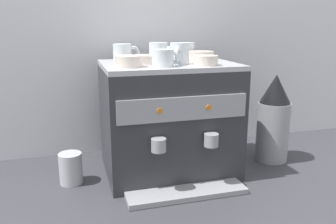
% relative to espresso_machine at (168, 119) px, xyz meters
% --- Properties ---
extents(ground_plane, '(4.00, 4.00, 0.00)m').
position_rel_espresso_machine_xyz_m(ground_plane, '(0.00, 0.00, -0.24)').
color(ground_plane, '#38383D').
extents(tiled_backsplash_wall, '(2.80, 0.03, 1.11)m').
position_rel_espresso_machine_xyz_m(tiled_backsplash_wall, '(0.00, 0.34, 0.32)').
color(tiled_backsplash_wall, silver).
rests_on(tiled_backsplash_wall, ground_plane).
extents(espresso_machine, '(0.55, 0.53, 0.48)m').
position_rel_espresso_machine_xyz_m(espresso_machine, '(0.00, 0.00, 0.00)').
color(espresso_machine, '#2D2D33').
rests_on(espresso_machine, ground_plane).
extents(ceramic_cup_0, '(0.07, 0.11, 0.07)m').
position_rel_espresso_machine_xyz_m(ceramic_cup_0, '(0.13, 0.13, 0.28)').
color(ceramic_cup_0, silver).
rests_on(ceramic_cup_0, espresso_machine).
extents(ceramic_cup_1, '(0.08, 0.12, 0.08)m').
position_rel_espresso_machine_xyz_m(ceramic_cup_1, '(-0.01, 0.12, 0.28)').
color(ceramic_cup_1, silver).
rests_on(ceramic_cup_1, espresso_machine).
extents(ceramic_cup_2, '(0.08, 0.12, 0.08)m').
position_rel_espresso_machine_xyz_m(ceramic_cup_2, '(0.03, -0.06, 0.29)').
color(ceramic_cup_2, silver).
rests_on(ceramic_cup_2, espresso_machine).
extents(ceramic_cup_3, '(0.07, 0.10, 0.06)m').
position_rel_espresso_machine_xyz_m(ceramic_cup_3, '(0.04, 0.05, 0.27)').
color(ceramic_cup_3, silver).
rests_on(ceramic_cup_3, espresso_machine).
extents(ceramic_cup_4, '(0.12, 0.08, 0.07)m').
position_rel_espresso_machine_xyz_m(ceramic_cup_4, '(-0.05, -0.12, 0.28)').
color(ceramic_cup_4, silver).
rests_on(ceramic_cup_4, espresso_machine).
extents(ceramic_cup_5, '(0.12, 0.08, 0.08)m').
position_rel_espresso_machine_xyz_m(ceramic_cup_5, '(-0.17, 0.09, 0.28)').
color(ceramic_cup_5, silver).
rests_on(ceramic_cup_5, espresso_machine).
extents(ceramic_bowl_0, '(0.12, 0.12, 0.04)m').
position_rel_espresso_machine_xyz_m(ceramic_bowl_0, '(0.16, 0.04, 0.26)').
color(ceramic_bowl_0, beige).
rests_on(ceramic_bowl_0, espresso_machine).
extents(ceramic_bowl_1, '(0.11, 0.11, 0.03)m').
position_rel_espresso_machine_xyz_m(ceramic_bowl_1, '(-0.10, 0.00, 0.26)').
color(ceramic_bowl_1, beige).
rests_on(ceramic_bowl_1, espresso_machine).
extents(ceramic_bowl_2, '(0.10, 0.10, 0.04)m').
position_rel_espresso_machine_xyz_m(ceramic_bowl_2, '(-0.18, -0.10, 0.26)').
color(ceramic_bowl_2, beige).
rests_on(ceramic_bowl_2, espresso_machine).
extents(ceramic_bowl_3, '(0.10, 0.10, 0.04)m').
position_rel_espresso_machine_xyz_m(ceramic_bowl_3, '(0.12, -0.13, 0.26)').
color(ceramic_bowl_3, beige).
rests_on(ceramic_bowl_3, espresso_machine).
extents(coffee_grinder, '(0.15, 0.15, 0.41)m').
position_rel_espresso_machine_xyz_m(coffee_grinder, '(0.51, -0.02, -0.04)').
color(coffee_grinder, '#939399').
rests_on(coffee_grinder, ground_plane).
extents(milk_pitcher, '(0.09, 0.09, 0.13)m').
position_rel_espresso_machine_xyz_m(milk_pitcher, '(-0.42, -0.02, -0.17)').
color(milk_pitcher, '#B7B7BC').
rests_on(milk_pitcher, ground_plane).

